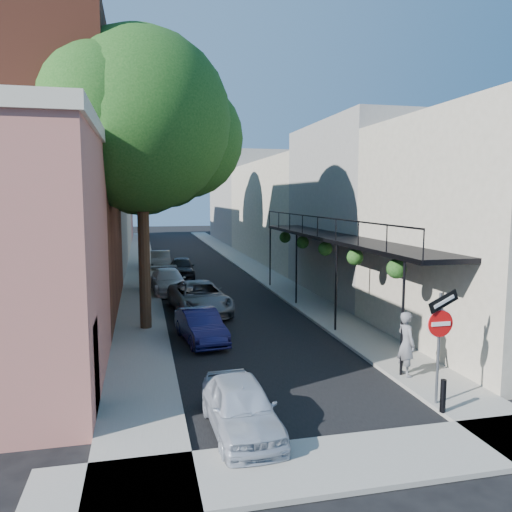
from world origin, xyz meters
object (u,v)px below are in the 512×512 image
parked_car_e (182,267)px  sign_post (440,328)px  parked_car_b (201,326)px  parked_car_c (200,297)px  parked_car_a (241,407)px  oak_near (152,126)px  oak_far (147,153)px  pedestrian (406,344)px  parked_car_f (160,260)px  oak_mid (148,162)px  parked_car_d (168,281)px  bollard (443,396)px

parked_car_e → sign_post: bearing=-75.6°
parked_car_b → parked_car_c: (0.48, 4.57, 0.11)m
parked_car_a → parked_car_c: bearing=86.1°
oak_near → oak_far: 17.01m
parked_car_a → pedestrian: (5.23, 2.13, 0.45)m
parked_car_b → parked_car_f: size_ratio=0.90×
pedestrian → parked_car_c: bearing=22.3°
parked_car_c → parked_car_e: size_ratio=1.29×
sign_post → oak_near: oak_near is taller
oak_mid → parked_car_d: oak_mid is taller
bollard → pedestrian: bearing=80.7°
oak_mid → oak_far: size_ratio=0.86×
parked_car_a → pedestrian: size_ratio=1.89×
sign_post → parked_car_f: sign_post is taller
bollard → oak_near: (-6.37, 9.76, 7.36)m
parked_car_b → parked_car_c: size_ratio=0.71×
oak_mid → pedestrian: size_ratio=5.48×
oak_near → parked_car_d: size_ratio=2.61×
parked_car_d → sign_post: bearing=-75.4°
bollard → pedestrian: (0.40, 2.44, 0.53)m
oak_near → parked_car_f: (0.77, 16.72, -7.23)m
parked_car_c → parked_car_f: size_ratio=1.27×
bollard → parked_car_e: (-4.40, 22.14, 0.14)m
oak_far → parked_car_a: (1.53, -26.46, -7.66)m
parked_car_b → parked_car_e: (0.48, 14.66, 0.08)m
parked_car_d → parked_car_f: parked_car_f is taller
sign_post → parked_car_e: sign_post is taller
oak_mid → parked_car_f: (0.82, 8.75, -6.41)m
parked_car_f → pedestrian: bearing=-75.7°
parked_car_d → parked_car_e: (1.12, 4.98, 0.03)m
sign_post → pedestrian: bearing=83.0°
sign_post → parked_car_a: sign_post is taller
bollard → parked_car_e: size_ratio=0.21×
parked_car_b → oak_mid: bearing=90.7°
bollard → parked_car_a: 4.84m
oak_far → pedestrian: oak_far is taller
oak_far → pedestrian: 26.26m
parked_car_d → pedestrian: 15.87m
bollard → parked_car_e: 22.57m
parked_car_b → parked_car_f: 19.01m
parked_car_d → parked_car_b: bearing=-90.4°
parked_car_a → oak_near: bearing=97.5°
oak_mid → parked_car_e: oak_mid is taller
parked_car_f → parked_car_d: bearing=-89.3°
bollard → parked_car_a: size_ratio=0.23×
sign_post → bollard: sign_post is taller
oak_mid → parked_car_a: size_ratio=2.91×
parked_car_e → pedestrian: 20.28m
bollard → pedestrian: pedestrian is taller
bollard → parked_car_b: parked_car_b is taller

